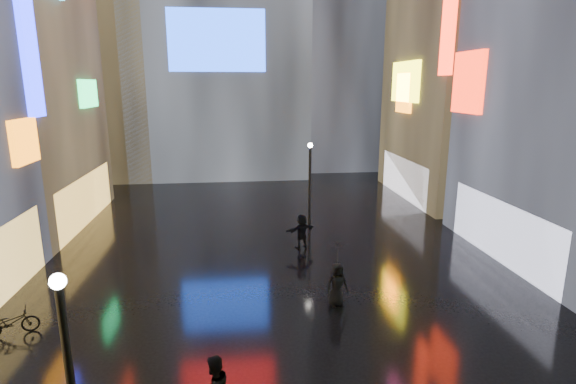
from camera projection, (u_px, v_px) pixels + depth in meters
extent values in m
plane|color=black|center=(270.00, 248.00, 23.83)|extent=(140.00, 140.00, 0.00)
cube|color=orange|center=(24.00, 141.00, 19.56)|extent=(0.25, 2.24, 1.94)
cube|color=#1320F9|center=(26.00, 26.00, 20.02)|extent=(0.25, 1.40, 8.00)
cube|color=#FFC659|center=(86.00, 199.00, 28.01)|extent=(0.20, 10.00, 3.00)
cube|color=#18E065|center=(88.00, 93.00, 28.30)|extent=(0.25, 3.00, 1.71)
cube|color=white|center=(502.00, 232.00, 21.84)|extent=(0.20, 9.00, 3.00)
cube|color=#F9240C|center=(468.00, 82.00, 24.13)|extent=(0.25, 2.99, 3.26)
cube|color=black|center=(481.00, 5.00, 32.01)|extent=(10.00, 12.00, 28.00)
cube|color=white|center=(404.00, 178.00, 34.39)|extent=(0.20, 9.00, 3.00)
cube|color=yellow|center=(405.00, 82.00, 32.99)|extent=(0.25, 4.92, 2.91)
cube|color=orange|center=(404.00, 93.00, 33.30)|extent=(0.25, 2.63, 2.87)
cube|color=#194CFF|center=(217.00, 40.00, 36.99)|extent=(8.00, 0.20, 5.00)
cube|color=black|center=(95.00, 33.00, 40.44)|extent=(10.00, 10.00, 26.00)
sphere|color=white|center=(58.00, 281.00, 8.06)|extent=(0.30, 0.30, 0.30)
cylinder|color=black|center=(310.00, 188.00, 26.49)|extent=(0.16, 0.16, 5.00)
sphere|color=white|center=(310.00, 145.00, 25.89)|extent=(0.30, 0.30, 0.30)
imported|color=black|center=(337.00, 285.00, 17.50)|extent=(0.94, 0.69, 1.77)
imported|color=black|center=(302.00, 231.00, 23.73)|extent=(1.78, 1.16, 1.83)
imported|color=black|center=(338.00, 253.00, 17.19)|extent=(1.24, 1.25, 0.87)
imported|color=black|center=(11.00, 323.00, 15.53)|extent=(1.87, 1.13, 0.93)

